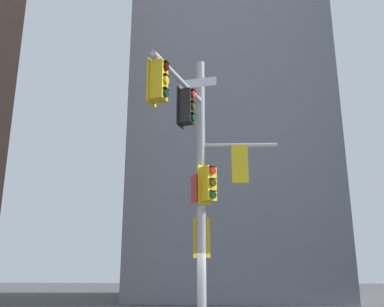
# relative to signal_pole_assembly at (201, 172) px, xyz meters

# --- Properties ---
(building_mid_block) EXTENTS (14.59, 14.59, 47.53)m
(building_mid_block) POSITION_rel_signal_pole_assembly_xyz_m (1.19, 22.73, 19.05)
(building_mid_block) COLOR #9399A3
(building_mid_block) RESTS_ON ground
(signal_pole_assembly) EXTENTS (3.38, 3.68, 8.38)m
(signal_pole_assembly) POSITION_rel_signal_pole_assembly_xyz_m (0.00, 0.00, 0.00)
(signal_pole_assembly) COLOR #B2B2B5
(signal_pole_assembly) RESTS_ON ground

